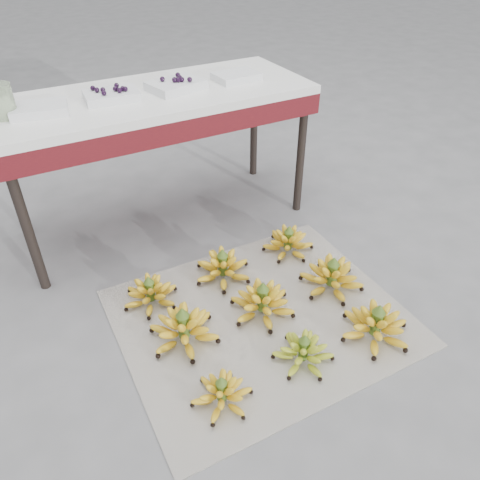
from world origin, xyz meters
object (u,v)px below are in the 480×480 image
bunch_front_center (303,352)px  vendor_table (155,109)px  bunch_back_left (150,293)px  bunch_mid_center (262,302)px  tray_far_left (39,109)px  tray_right (176,85)px  bunch_front_right (376,325)px  bunch_mid_left (184,329)px  tray_far_right (236,76)px  bunch_front_left (222,393)px  tray_left (111,95)px  newspaper_mat (261,317)px  bunch_back_right (288,243)px  bunch_mid_right (332,277)px  bunch_back_center (223,267)px  glass_jar (0,101)px

bunch_front_center → vendor_table: 1.42m
bunch_back_left → bunch_mid_center: bearing=-26.6°
tray_far_left → tray_right: bearing=0.7°
bunch_front_right → vendor_table: bearing=124.9°
bunch_mid_left → tray_far_right: (0.75, 0.90, 0.72)m
bunch_front_center → bunch_front_right: bunch_front_right is taller
bunch_front_left → tray_left: tray_left is taller
newspaper_mat → vendor_table: vendor_table is taller
bunch_back_right → vendor_table: bearing=103.7°
bunch_mid_right → bunch_back_center: (-0.43, 0.32, -0.00)m
bunch_mid_left → tray_left: 1.17m
bunch_front_right → bunch_back_right: bunch_front_right is taller
bunch_mid_center → bunch_mid_left: bearing=-177.5°
bunch_back_left → bunch_back_center: size_ratio=0.97×
bunch_mid_center → bunch_mid_right: 0.39m
bunch_back_center → glass_jar: bearing=136.0°
bunch_mid_center → tray_far_left: bearing=130.8°
bunch_front_right → tray_left: (-0.66, 1.30, 0.73)m
bunch_mid_center → tray_far_right: 1.22m
bunch_front_right → bunch_mid_center: size_ratio=1.15×
newspaper_mat → bunch_back_center: 0.34m
newspaper_mat → bunch_mid_center: size_ratio=3.84×
tray_far_right → bunch_front_left: bearing=-120.8°
glass_jar → bunch_mid_center: bearing=-49.9°
newspaper_mat → tray_left: size_ratio=4.66×
bunch_back_center → glass_jar: 1.25m
bunch_front_center → bunch_mid_left: (-0.38, 0.34, 0.01)m
vendor_table → bunch_front_left: bearing=-102.6°
newspaper_mat → vendor_table: (-0.07, 0.97, 0.68)m
newspaper_mat → bunch_back_left: bearing=140.3°
bunch_mid_right → tray_left: size_ratio=1.20×
vendor_table → bunch_front_right: bearing=-71.1°
vendor_table → tray_far_right: tray_far_right is taller
newspaper_mat → glass_jar: 1.49m
bunch_front_center → tray_left: bearing=80.8°
bunch_mid_center → tray_right: size_ratio=1.07×
bunch_mid_right → tray_right: tray_right is taller
bunch_front_left → bunch_back_left: bearing=112.3°
bunch_back_left → vendor_table: bearing=72.0°
bunch_front_center → glass_jar: size_ratio=2.24×
tray_left → bunch_mid_right: bearing=-53.8°
bunch_front_right → bunch_back_right: bearing=105.2°
tray_right → tray_far_right: 0.34m
glass_jar → bunch_back_left: bearing=-59.7°
tray_far_left → bunch_front_center: bearing=-62.4°
bunch_back_center → vendor_table: vendor_table is taller
bunch_back_center → bunch_back_left: bearing=176.0°
bunch_back_left → tray_left: (0.12, 0.63, 0.73)m
bunch_back_left → glass_jar: glass_jar is taller
bunch_mid_left → bunch_mid_right: (0.77, -0.03, 0.00)m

